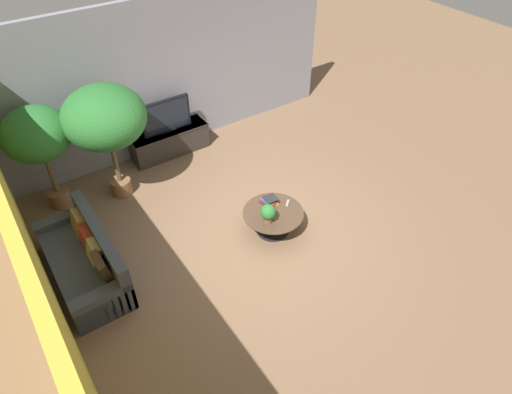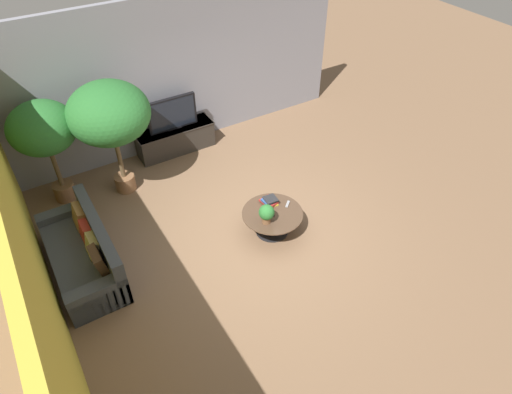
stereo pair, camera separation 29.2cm
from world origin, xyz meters
name	(u,v)px [view 1 (the left image)]	position (x,y,z in m)	size (l,w,h in m)	color
ground_plane	(259,232)	(0.00, 0.00, 0.00)	(24.00, 24.00, 0.00)	brown
back_wall_stone	(163,77)	(0.00, 3.26, 1.50)	(7.40, 0.12, 3.00)	gray
side_wall_left	(25,243)	(-3.26, 0.20, 1.50)	(0.12, 7.40, 3.00)	gold
media_console	(170,141)	(-0.19, 2.94, 0.28)	(1.59, 0.50, 0.54)	#2D2823
television	(166,116)	(-0.19, 2.94, 0.86)	(1.00, 0.13, 0.66)	black
coffee_table	(273,218)	(0.21, -0.09, 0.29)	(1.00, 1.00, 0.41)	black
couch_by_wall	(86,261)	(-2.65, 0.72, 0.29)	(0.84, 2.00, 0.84)	#3D424C
potted_palm_tall	(37,137)	(-2.52, 2.59, 1.43)	(1.10, 1.10, 1.92)	brown
potted_palm_corner	(105,119)	(-1.50, 2.27, 1.58)	(1.37, 1.37, 2.13)	brown
potted_plant_tabletop	(268,213)	(0.01, -0.22, 0.61)	(0.25, 0.25, 0.34)	brown
book_stack	(269,200)	(0.29, 0.14, 0.47)	(0.27, 0.30, 0.11)	gold
remote_black	(273,212)	(0.21, -0.09, 0.42)	(0.04, 0.16, 0.02)	black
remote_silver	(288,203)	(0.54, -0.04, 0.42)	(0.04, 0.16, 0.02)	gray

